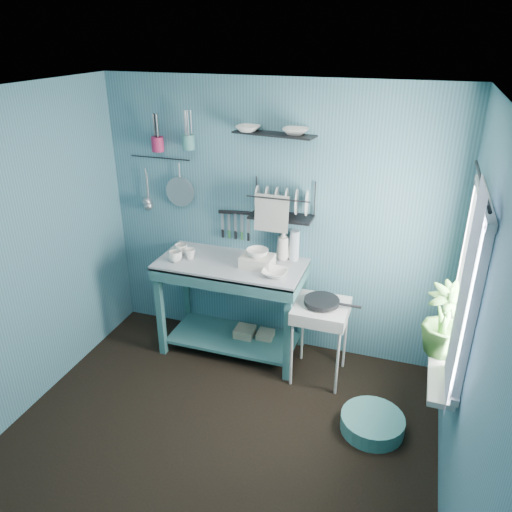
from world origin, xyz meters
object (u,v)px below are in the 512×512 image
(hotplate_stand, at_px, (319,341))
(storage_tin_small, at_px, (265,341))
(water_bottle, at_px, (294,245))
(floor_basin, at_px, (372,423))
(frying_pan, at_px, (322,301))
(potted_plant, at_px, (445,320))
(work_counter, at_px, (233,307))
(mug_left, at_px, (175,257))
(utensil_cup_magenta, at_px, (158,144))
(mug_right, at_px, (181,249))
(storage_tin_large, at_px, (245,338))
(soap_bottle, at_px, (283,244))
(dish_rack, at_px, (282,200))
(colander, at_px, (180,192))
(utensil_cup_teal, at_px, (188,142))
(mug_mid, at_px, (190,254))
(wash_tub, at_px, (257,261))

(hotplate_stand, height_order, storage_tin_small, hotplate_stand)
(water_bottle, bearing_deg, floor_basin, -45.30)
(frying_pan, xyz_separation_m, potted_plant, (0.92, -0.55, 0.32))
(work_counter, xyz_separation_m, floor_basin, (1.41, -0.68, -0.40))
(mug_left, relative_size, potted_plant, 0.24)
(utensil_cup_magenta, bearing_deg, mug_right, -37.29)
(utensil_cup_magenta, distance_m, storage_tin_large, 2.00)
(frying_pan, bearing_deg, hotplate_stand, 0.00)
(mug_right, height_order, soap_bottle, soap_bottle)
(dish_rack, height_order, storage_tin_small, dish_rack)
(utensil_cup_magenta, distance_m, colander, 0.47)
(mug_left, xyz_separation_m, water_bottle, (1.00, 0.38, 0.09))
(mug_right, bearing_deg, water_bottle, 12.17)
(soap_bottle, relative_size, utensil_cup_teal, 2.30)
(mug_mid, height_order, soap_bottle, soap_bottle)
(mug_mid, bearing_deg, utensil_cup_teal, 108.05)
(mug_mid, relative_size, utensil_cup_teal, 0.77)
(mug_right, distance_m, water_bottle, 1.05)
(water_bottle, relative_size, colander, 1.00)
(work_counter, relative_size, floor_basin, 2.70)
(water_bottle, xyz_separation_m, utensil_cup_magenta, (-1.29, -0.01, 0.82))
(water_bottle, distance_m, storage_tin_small, 1.01)
(work_counter, distance_m, colander, 1.18)
(mug_left, bearing_deg, frying_pan, 0.55)
(work_counter, xyz_separation_m, frying_pan, (0.86, -0.15, 0.30))
(floor_basin, bearing_deg, dish_rack, 140.05)
(mug_mid, bearing_deg, mug_left, -135.00)
(mug_right, relative_size, water_bottle, 0.44)
(work_counter, bearing_deg, potted_plant, -23.56)
(mug_left, height_order, potted_plant, potted_plant)
(floor_basin, bearing_deg, potted_plant, -2.69)
(utensil_cup_magenta, bearing_deg, soap_bottle, -0.40)
(work_counter, height_order, soap_bottle, soap_bottle)
(wash_tub, relative_size, dish_rack, 0.51)
(storage_tin_large, bearing_deg, storage_tin_small, 8.53)
(potted_plant, height_order, storage_tin_small, potted_plant)
(hotplate_stand, height_order, potted_plant, potted_plant)
(hotplate_stand, bearing_deg, dish_rack, 136.88)
(frying_pan, height_order, utensil_cup_teal, utensil_cup_teal)
(water_bottle, distance_m, utensil_cup_magenta, 1.53)
(colander, bearing_deg, floor_basin, -24.57)
(water_bottle, xyz_separation_m, floor_basin, (0.89, -0.90, -1.01))
(utensil_cup_magenta, bearing_deg, work_counter, -15.07)
(dish_rack, distance_m, storage_tin_large, 1.43)
(water_bottle, distance_m, dish_rack, 0.45)
(storage_tin_large, bearing_deg, hotplate_stand, -14.48)
(work_counter, height_order, dish_rack, dish_rack)
(colander, distance_m, storage_tin_large, 1.53)
(storage_tin_small, height_order, floor_basin, storage_tin_small)
(water_bottle, xyz_separation_m, colander, (-1.12, 0.02, 0.38))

